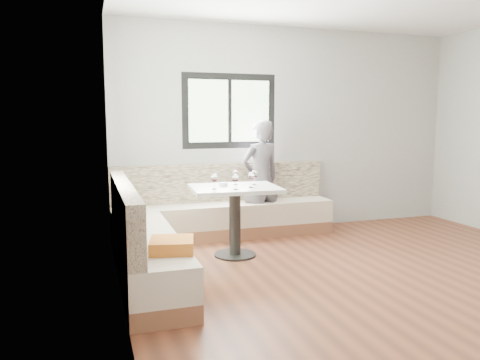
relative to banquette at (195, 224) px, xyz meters
name	(u,v)px	position (x,y,z in m)	size (l,w,h in m)	color
room	(391,134)	(1.51, -1.55, 1.08)	(5.01, 5.01, 2.81)	brown
banquette	(195,224)	(0.00, 0.00, 0.00)	(2.90, 2.80, 0.95)	brown
table	(235,204)	(0.40, -0.27, 0.26)	(1.02, 0.82, 0.79)	black
person	(261,178)	(1.03, 0.56, 0.44)	(0.56, 0.37, 1.53)	#5C565E
olive_ramekin	(223,184)	(0.29, -0.18, 0.48)	(0.10, 0.10, 0.04)	white
wine_glass_a	(214,178)	(0.13, -0.39, 0.58)	(0.08, 0.08, 0.17)	white
wine_glass_b	(235,179)	(0.34, -0.48, 0.58)	(0.08, 0.08, 0.17)	white
wine_glass_c	(251,177)	(0.55, -0.39, 0.58)	(0.08, 0.08, 0.17)	white
wine_glass_d	(236,175)	(0.46, -0.13, 0.58)	(0.08, 0.08, 0.17)	white
wine_glass_e	(254,175)	(0.66, -0.20, 0.58)	(0.08, 0.08, 0.17)	white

